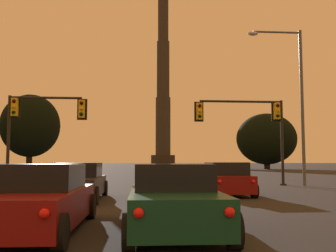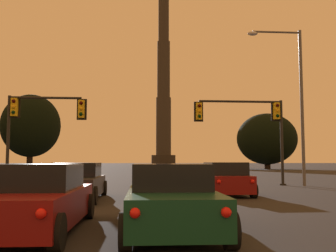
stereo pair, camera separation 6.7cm
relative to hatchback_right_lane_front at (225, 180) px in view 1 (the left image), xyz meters
name	(u,v)px [view 1 (the left image)]	position (x,y,z in m)	size (l,w,h in m)	color
hatchback_right_lane_front	(225,180)	(0.00, 0.00, 0.00)	(2.00, 4.14, 1.44)	maroon
sedan_left_lane_second	(38,200)	(-5.97, -8.56, 0.00)	(2.05, 4.73, 1.43)	maroon
sedan_center_lane_second	(173,199)	(-3.09, -8.63, 0.00)	(2.04, 4.73, 1.43)	#0F3823
sedan_left_lane_front	(78,182)	(-6.15, -1.61, 0.00)	(2.00, 4.71, 1.43)	#232328
traffic_light_overhead_left	(36,118)	(-9.71, 5.85, 3.34)	(4.60, 0.50, 5.26)	black
traffic_light_overhead_right	(252,120)	(3.27, 6.62, 3.40)	(5.70, 0.50, 5.30)	black
street_lamp	(294,90)	(5.70, 5.84, 5.16)	(3.41, 0.36, 9.59)	#56565B
smokestack	(163,94)	(3.72, 96.97, 20.46)	(7.00, 7.00, 53.92)	#2B2722
treeline_right_mid	(30,126)	(-24.09, 58.76, 7.52)	(11.11, 10.00, 14.16)	black
treeline_left_mid	(266,139)	(20.30, 54.42, 4.96)	(11.22, 10.09, 10.41)	black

